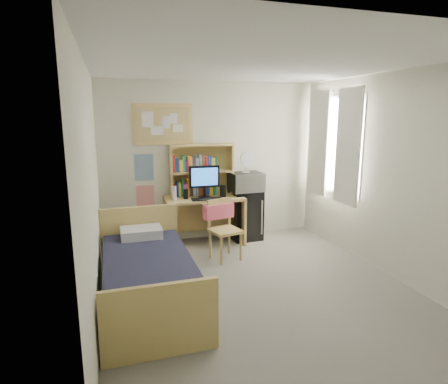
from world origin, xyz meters
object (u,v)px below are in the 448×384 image
object	(u,v)px
mini_fridge	(245,215)
speaker_right	(223,191)
monitor	(204,182)
speaker_left	(186,194)
bulletin_board	(163,124)
desk	(204,221)
microwave	(246,182)
desk_fan	(246,163)
desk_chair	(225,230)
bed	(149,281)

from	to	relation	value
mini_fridge	speaker_right	distance (m)	0.64
monitor	speaker_left	distance (m)	0.35
bulletin_board	speaker_left	world-z (taller)	bulletin_board
bulletin_board	desk	world-z (taller)	bulletin_board
speaker_right	microwave	xyz separation A→B (m)	(0.43, 0.12, 0.11)
speaker_left	speaker_right	distance (m)	0.60
bulletin_board	desk_fan	xyz separation A→B (m)	(1.30, -0.27, -0.63)
desk	desk_fan	distance (m)	1.16
bulletin_board	microwave	bearing A→B (deg)	-11.64
desk_chair	speaker_left	distance (m)	0.91
microwave	speaker_right	bearing A→B (deg)	-167.81
bulletin_board	speaker_right	xyz separation A→B (m)	(0.87, -0.38, -1.05)
desk	speaker_left	xyz separation A→B (m)	(-0.30, -0.05, 0.47)
monitor	desk_chair	bearing A→B (deg)	-76.98
speaker_right	desk_fan	world-z (taller)	desk_fan
bulletin_board	mini_fridge	distance (m)	2.00
microwave	speaker_left	bearing A→B (deg)	-177.45
bulletin_board	desk_chair	xyz separation A→B (m)	(0.70, -1.05, -1.48)
bulletin_board	desk_fan	bearing A→B (deg)	-11.64
bed	bulletin_board	bearing A→B (deg)	76.16
monitor	microwave	distance (m)	0.74
bed	speaker_right	distance (m)	2.25
monitor	speaker_right	distance (m)	0.34
desk_chair	bed	size ratio (longest dim) A/B	0.45
microwave	bed	bearing A→B (deg)	-137.95
desk	speaker_right	distance (m)	0.57
desk	mini_fridge	world-z (taller)	mini_fridge
mini_fridge	speaker_left	xyz separation A→B (m)	(-1.03, -0.12, 0.44)
bed	microwave	distance (m)	2.64
mini_fridge	speaker_left	size ratio (longest dim) A/B	5.32
speaker_right	desk_chair	bearing A→B (deg)	-102.24
desk_chair	desk_fan	world-z (taller)	desk_fan
mini_fridge	speaker_right	world-z (taller)	speaker_right
bulletin_board	desk	size ratio (longest dim) A/B	0.75
mini_fridge	desk_fan	size ratio (longest dim) A/B	2.65
microwave	bulletin_board	bearing A→B (deg)	165.43
speaker_right	speaker_left	bearing A→B (deg)	-180.00
desk_chair	speaker_right	world-z (taller)	speaker_right
desk	desk_chair	bearing A→B (deg)	-78.01
speaker_right	monitor	bearing A→B (deg)	-180.00
desk	speaker_right	size ratio (longest dim) A/B	6.73
monitor	microwave	xyz separation A→B (m)	(0.73, 0.11, -0.05)
bulletin_board	desk_chair	world-z (taller)	bulletin_board
microwave	desk_fan	world-z (taller)	desk_fan
bulletin_board	bed	bearing A→B (deg)	-103.60
desk_fan	speaker_right	bearing A→B (deg)	-167.81
speaker_right	bulletin_board	bearing A→B (deg)	157.81
desk	bed	xyz separation A→B (m)	(-1.07, -1.75, -0.12)
bulletin_board	mini_fridge	xyz separation A→B (m)	(1.30, -0.25, -1.51)
bed	speaker_right	xyz separation A→B (m)	(1.37, 1.68, 0.60)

